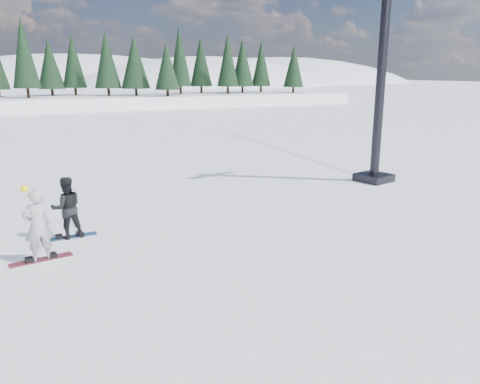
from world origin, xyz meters
name	(u,v)px	position (x,y,z in m)	size (l,w,h in m)	color
ground	(49,272)	(0.00, 0.00, 0.00)	(420.00, 420.00, 0.00)	white
lift_tower	(379,99)	(13.37, 4.39, 3.51)	(2.37, 1.56, 8.62)	black
snowboarder_woman	(37,225)	(-0.15, 0.83, 0.93)	(0.76, 0.59, 1.99)	#AAA9AE
snowboarder_man	(67,208)	(0.65, 2.30, 0.89)	(0.86, 0.67, 1.78)	black
snowboard_woman	(41,260)	(-0.14, 0.83, 0.01)	(1.50, 0.28, 0.03)	maroon
snowboard_man	(70,237)	(0.65, 2.30, 0.01)	(1.50, 0.28, 0.03)	#19558B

